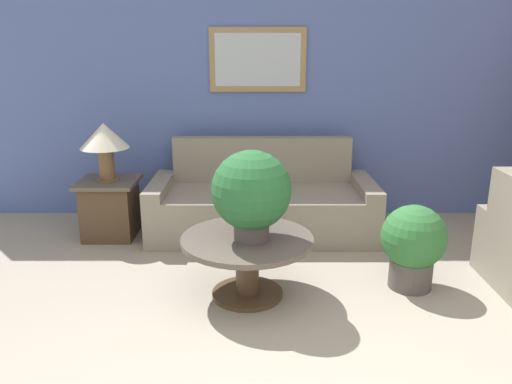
{
  "coord_description": "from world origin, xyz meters",
  "views": [
    {
      "loc": [
        -0.27,
        -2.05,
        1.85
      ],
      "look_at": [
        -0.27,
        2.17,
        0.61
      ],
      "focal_mm": 35.0,
      "sensor_mm": 36.0,
      "label": 1
    }
  ],
  "objects_px": {
    "couch_main": "(262,205)",
    "coffee_table": "(247,253)",
    "side_table": "(110,208)",
    "table_lamp": "(104,139)",
    "potted_plant_floor": "(413,243)",
    "potted_plant_on_table": "(251,192)"
  },
  "relations": [
    {
      "from": "couch_main",
      "to": "potted_plant_floor",
      "type": "relative_size",
      "value": 3.31
    },
    {
      "from": "couch_main",
      "to": "coffee_table",
      "type": "distance_m",
      "value": 1.37
    },
    {
      "from": "couch_main",
      "to": "table_lamp",
      "type": "bearing_deg",
      "value": -176.12
    },
    {
      "from": "coffee_table",
      "to": "table_lamp",
      "type": "bearing_deg",
      "value": 137.87
    },
    {
      "from": "coffee_table",
      "to": "table_lamp",
      "type": "distance_m",
      "value": 1.98
    },
    {
      "from": "potted_plant_floor",
      "to": "side_table",
      "type": "bearing_deg",
      "value": 157.4
    },
    {
      "from": "potted_plant_on_table",
      "to": "coffee_table",
      "type": "bearing_deg",
      "value": 127.66
    },
    {
      "from": "potted_plant_on_table",
      "to": "potted_plant_floor",
      "type": "relative_size",
      "value": 0.98
    },
    {
      "from": "side_table",
      "to": "potted_plant_on_table",
      "type": "relative_size",
      "value": 0.87
    },
    {
      "from": "side_table",
      "to": "potted_plant_floor",
      "type": "distance_m",
      "value": 2.9
    },
    {
      "from": "side_table",
      "to": "potted_plant_on_table",
      "type": "height_order",
      "value": "potted_plant_on_table"
    },
    {
      "from": "coffee_table",
      "to": "side_table",
      "type": "height_order",
      "value": "side_table"
    },
    {
      "from": "side_table",
      "to": "table_lamp",
      "type": "bearing_deg",
      "value": 90.0
    },
    {
      "from": "couch_main",
      "to": "coffee_table",
      "type": "height_order",
      "value": "couch_main"
    },
    {
      "from": "coffee_table",
      "to": "potted_plant_floor",
      "type": "distance_m",
      "value": 1.3
    },
    {
      "from": "coffee_table",
      "to": "side_table",
      "type": "distance_m",
      "value": 1.87
    },
    {
      "from": "side_table",
      "to": "coffee_table",
      "type": "bearing_deg",
      "value": -42.13
    },
    {
      "from": "couch_main",
      "to": "side_table",
      "type": "bearing_deg",
      "value": -176.12
    },
    {
      "from": "side_table",
      "to": "potted_plant_floor",
      "type": "xyz_separation_m",
      "value": [
        2.68,
        -1.12,
        0.07
      ]
    },
    {
      "from": "coffee_table",
      "to": "potted_plant_on_table",
      "type": "relative_size",
      "value": 1.49
    },
    {
      "from": "coffee_table",
      "to": "potted_plant_on_table",
      "type": "height_order",
      "value": "potted_plant_on_table"
    },
    {
      "from": "side_table",
      "to": "couch_main",
      "type": "bearing_deg",
      "value": 3.88
    }
  ]
}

